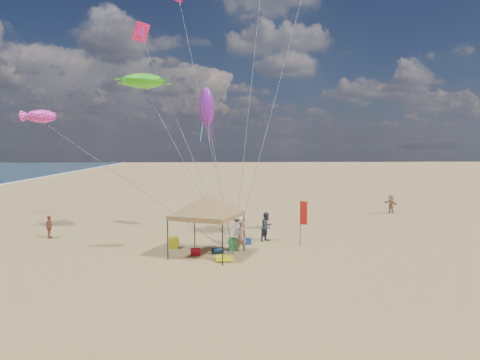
{
  "coord_description": "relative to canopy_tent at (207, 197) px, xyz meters",
  "views": [
    {
      "loc": [
        -1.57,
        -22.62,
        6.02
      ],
      "look_at": [
        0.0,
        3.0,
        4.0
      ],
      "focal_mm": 31.9,
      "sensor_mm": 36.0,
      "label": 1
    }
  ],
  "objects": [
    {
      "name": "ground",
      "position": [
        1.96,
        -0.65,
        -3.28
      ],
      "size": [
        280.0,
        280.0,
        0.0
      ],
      "primitive_type": "plane",
      "color": "tan",
      "rests_on": "ground"
    },
    {
      "name": "canopy_tent",
      "position": [
        0.0,
        0.0,
        0.0
      ],
      "size": [
        5.83,
        5.83,
        3.94
      ],
      "color": "black",
      "rests_on": "ground"
    },
    {
      "name": "feather_flag",
      "position": [
        5.71,
        1.77,
        -1.4
      ],
      "size": [
        0.41,
        0.17,
        2.8
      ],
      "color": "black",
      "rests_on": "ground"
    },
    {
      "name": "cooler_red",
      "position": [
        -0.65,
        0.07,
        -3.09
      ],
      "size": [
        0.54,
        0.38,
        0.38
      ],
      "primitive_type": "cube",
      "color": "red",
      "rests_on": "ground"
    },
    {
      "name": "cooler_blue",
      "position": [
        2.39,
        2.53,
        -3.09
      ],
      "size": [
        0.54,
        0.38,
        0.38
      ],
      "primitive_type": "cube",
      "color": "navy",
      "rests_on": "ground"
    },
    {
      "name": "bag_navy",
      "position": [
        0.57,
        0.33,
        -3.1
      ],
      "size": [
        0.69,
        0.54,
        0.36
      ],
      "primitive_type": "cylinder",
      "rotation": [
        0.0,
        1.57,
        0.35
      ],
      "color": "#0D233C",
      "rests_on": "ground"
    },
    {
      "name": "bag_orange",
      "position": [
        -2.07,
        3.0,
        -3.1
      ],
      "size": [
        0.54,
        0.69,
        0.36
      ],
      "primitive_type": "cylinder",
      "rotation": [
        0.0,
        1.57,
        1.22
      ],
      "color": "orange",
      "rests_on": "ground"
    },
    {
      "name": "chair_green",
      "position": [
        1.46,
        1.07,
        -2.93
      ],
      "size": [
        0.5,
        0.5,
        0.7
      ],
      "primitive_type": "cube",
      "color": "#188724",
      "rests_on": "ground"
    },
    {
      "name": "chair_yellow",
      "position": [
        -2.02,
        1.76,
        -2.93
      ],
      "size": [
        0.5,
        0.5,
        0.7
      ],
      "primitive_type": "cube",
      "color": "yellow",
      "rests_on": "ground"
    },
    {
      "name": "crate_grey",
      "position": [
        1.21,
        -0.69,
        -3.14
      ],
      "size": [
        0.34,
        0.3,
        0.28
      ],
      "primitive_type": "cube",
      "color": "slate",
      "rests_on": "ground"
    },
    {
      "name": "beach_cart",
      "position": [
        0.9,
        -1.37,
        -3.08
      ],
      "size": [
        0.9,
        0.5,
        0.24
      ],
      "primitive_type": "cube",
      "color": "yellow",
      "rests_on": "ground"
    },
    {
      "name": "person_near_a",
      "position": [
        1.93,
        0.81,
        -2.41
      ],
      "size": [
        0.72,
        0.57,
        1.74
      ],
      "primitive_type": "imported",
      "rotation": [
        0.0,
        0.0,
        3.4
      ],
      "color": "#AB7561",
      "rests_on": "ground"
    },
    {
      "name": "person_near_b",
      "position": [
        3.73,
        3.37,
        -2.35
      ],
      "size": [
        1.13,
        1.14,
        1.86
      ],
      "primitive_type": "imported",
      "rotation": [
        0.0,
        0.0,
        0.82
      ],
      "color": "#323645",
      "rests_on": "ground"
    },
    {
      "name": "person_near_c",
      "position": [
        1.77,
        2.53,
        -2.32
      ],
      "size": [
        1.33,
        0.89,
        1.92
      ],
      "primitive_type": "imported",
      "rotation": [
        0.0,
        0.0,
        2.99
      ],
      "color": "silver",
      "rests_on": "ground"
    },
    {
      "name": "person_far_a",
      "position": [
        -10.44,
        5.06,
        -2.52
      ],
      "size": [
        0.38,
        0.89,
        1.51
      ],
      "primitive_type": "imported",
      "rotation": [
        0.0,
        0.0,
        1.56
      ],
      "color": "#B05743",
      "rests_on": "ground"
    },
    {
      "name": "person_far_c",
      "position": [
        16.37,
        14.05,
        -2.44
      ],
      "size": [
        1.15,
        1.6,
        1.67
      ],
      "primitive_type": "imported",
      "rotation": [
        0.0,
        0.0,
        5.19
      ],
      "color": "tan",
      "rests_on": "ground"
    },
    {
      "name": "turtle_kite",
      "position": [
        -4.2,
        5.21,
        6.99
      ],
      "size": [
        3.04,
        2.55,
        0.93
      ],
      "primitive_type": "ellipsoid",
      "rotation": [
        0.0,
        0.0,
        -0.12
      ],
      "color": "#3EDC1C",
      "rests_on": "ground"
    },
    {
      "name": "fish_kite",
      "position": [
        -9.18,
        1.22,
        4.42
      ],
      "size": [
        1.83,
        1.31,
        0.73
      ],
      "primitive_type": "ellipsoid",
      "rotation": [
        0.0,
        0.0,
        -0.32
      ],
      "color": "#FF36C3",
      "rests_on": "ground"
    },
    {
      "name": "squid_kite",
      "position": [
        -0.09,
        6.31,
        5.43
      ],
      "size": [
        1.21,
        1.21,
        2.74
      ],
      "primitive_type": "ellipsoid",
      "rotation": [
        0.0,
        0.0,
        0.15
      ],
      "color": "purple",
      "rests_on": "ground"
    },
    {
      "name": "stunt_kite_pink",
      "position": [
        -4.94,
        9.32,
        11.18
      ],
      "size": [
        1.29,
        1.47,
        1.26
      ],
      "primitive_type": "cube",
      "rotation": [
        0.44,
        0.0,
        0.96
      ],
      "color": "#FF195D",
      "rests_on": "ground"
    }
  ]
}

